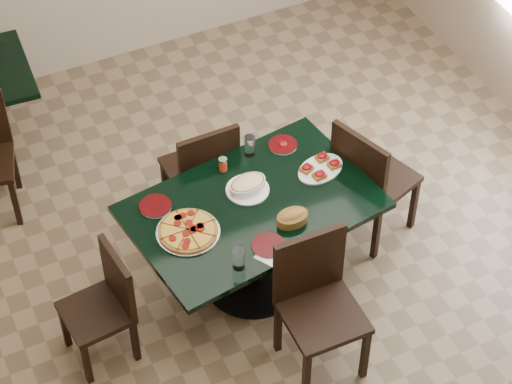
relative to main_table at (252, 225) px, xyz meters
name	(u,v)px	position (x,y,z in m)	size (l,w,h in m)	color
floor	(269,278)	(0.11, -0.03, -0.57)	(5.50, 5.50, 0.00)	brown
main_table	(252,225)	(0.00, 0.00, 0.00)	(1.64, 1.18, 0.75)	black
chair_far	(203,169)	(-0.07, 0.64, -0.05)	(0.44, 0.44, 0.93)	black
chair_near	(317,296)	(0.10, -0.68, -0.01)	(0.47, 0.47, 0.98)	black
chair_right	(368,177)	(0.89, 0.07, -0.01)	(0.59, 0.59, 0.99)	black
chair_left	(106,301)	(-1.03, -0.10, -0.11)	(0.42, 0.42, 0.83)	black
pepperoni_pizza	(188,231)	(-0.45, -0.04, 0.20)	(0.39, 0.39, 0.04)	silver
lasagna_casserole	(247,185)	(0.03, 0.13, 0.23)	(0.28, 0.28, 0.09)	white
bread_basket	(292,217)	(0.16, -0.23, 0.22)	(0.21, 0.15, 0.09)	brown
bruschetta_platter	(320,167)	(0.53, 0.09, 0.21)	(0.39, 0.32, 0.05)	white
side_plate_near	(268,246)	(-0.06, -0.35, 0.19)	(0.21, 0.21, 0.02)	white
side_plate_far_r	(283,145)	(0.41, 0.40, 0.19)	(0.19, 0.19, 0.03)	white
side_plate_far_l	(155,206)	(-0.55, 0.24, 0.19)	(0.20, 0.20, 0.02)	white
napkin_setting	(273,255)	(-0.07, -0.42, 0.18)	(0.22, 0.22, 0.01)	white
water_glass_a	(250,146)	(0.18, 0.42, 0.26)	(0.07, 0.07, 0.15)	white
water_glass_b	(239,258)	(-0.29, -0.42, 0.26)	(0.07, 0.07, 0.16)	white
pepper_shaker	(223,164)	(-0.04, 0.36, 0.23)	(0.06, 0.06, 0.09)	red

